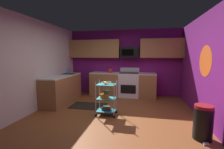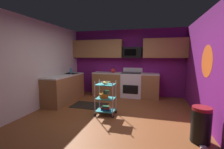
% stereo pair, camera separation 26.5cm
% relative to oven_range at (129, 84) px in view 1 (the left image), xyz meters
% --- Properties ---
extents(floor, '(4.40, 4.80, 0.04)m').
position_rel_oven_range_xyz_m(floor, '(-0.25, -2.10, -0.50)').
color(floor, brown).
rests_on(floor, ground).
extents(wall_back, '(4.52, 0.06, 2.60)m').
position_rel_oven_range_xyz_m(wall_back, '(-0.25, 0.33, 0.82)').
color(wall_back, '#751970').
rests_on(wall_back, ground).
extents(wall_left, '(0.06, 4.80, 2.60)m').
position_rel_oven_range_xyz_m(wall_left, '(-2.48, -2.10, 0.82)').
color(wall_left, silver).
rests_on(wall_left, ground).
extents(wall_right, '(0.06, 4.80, 2.60)m').
position_rel_oven_range_xyz_m(wall_right, '(1.98, -2.10, 0.82)').
color(wall_right, '#751970').
rests_on(wall_right, ground).
extents(wall_flower_decal, '(0.00, 0.74, 0.74)m').
position_rel_oven_range_xyz_m(wall_flower_decal, '(1.95, -1.91, 0.97)').
color(wall_flower_decal, '#E5591E').
extents(counter_run, '(3.46, 2.40, 0.92)m').
position_rel_oven_range_xyz_m(counter_run, '(-1.05, -0.51, -0.01)').
color(counter_run, '#9E6B3D').
rests_on(counter_run, ground).
extents(oven_range, '(0.76, 0.65, 1.10)m').
position_rel_oven_range_xyz_m(oven_range, '(0.00, 0.00, 0.00)').
color(oven_range, white).
rests_on(oven_range, ground).
extents(upper_cabinets, '(4.40, 0.33, 0.70)m').
position_rel_oven_range_xyz_m(upper_cabinets, '(-0.31, 0.13, 1.37)').
color(upper_cabinets, '#9E6B3D').
extents(microwave, '(0.70, 0.39, 0.40)m').
position_rel_oven_range_xyz_m(microwave, '(-0.00, 0.10, 1.22)').
color(microwave, black).
extents(rolling_cart, '(0.55, 0.38, 0.91)m').
position_rel_oven_range_xyz_m(rolling_cart, '(-0.42, -2.03, -0.03)').
color(rolling_cart, silver).
rests_on(rolling_cart, ground).
extents(fruit_bowl, '(0.27, 0.27, 0.07)m').
position_rel_oven_range_xyz_m(fruit_bowl, '(-0.42, -2.03, 0.40)').
color(fruit_bowl, silver).
rests_on(fruit_bowl, rolling_cart).
extents(mixing_bowl_large, '(0.25, 0.25, 0.11)m').
position_rel_oven_range_xyz_m(mixing_bowl_large, '(-0.47, -2.03, 0.04)').
color(mixing_bowl_large, orange).
rests_on(mixing_bowl_large, rolling_cart).
extents(mixing_bowl_small, '(0.18, 0.18, 0.08)m').
position_rel_oven_range_xyz_m(mixing_bowl_small, '(-0.40, -2.03, 0.14)').
color(mixing_bowl_small, '#387F4C').
rests_on(mixing_bowl_small, rolling_cart).
extents(book_stack, '(0.25, 0.17, 0.10)m').
position_rel_oven_range_xyz_m(book_stack, '(-0.42, -2.03, -0.30)').
color(book_stack, '#1E4C8C').
rests_on(book_stack, rolling_cart).
extents(kettle, '(0.21, 0.18, 0.26)m').
position_rel_oven_range_xyz_m(kettle, '(-0.74, -0.00, 0.52)').
color(kettle, red).
rests_on(kettle, counter_run).
extents(dish_soap_bottle, '(0.06, 0.06, 0.20)m').
position_rel_oven_range_xyz_m(dish_soap_bottle, '(-2.14, -0.80, 0.54)').
color(dish_soap_bottle, '#2D8CBF').
rests_on(dish_soap_bottle, counter_run).
extents(trash_can, '(0.34, 0.42, 0.66)m').
position_rel_oven_range_xyz_m(trash_can, '(1.65, -2.85, -0.15)').
color(trash_can, black).
rests_on(trash_can, ground).
extents(floor_rug, '(1.11, 0.71, 0.01)m').
position_rel_oven_range_xyz_m(floor_rug, '(-1.15, -1.43, -0.47)').
color(floor_rug, black).
rests_on(floor_rug, ground).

